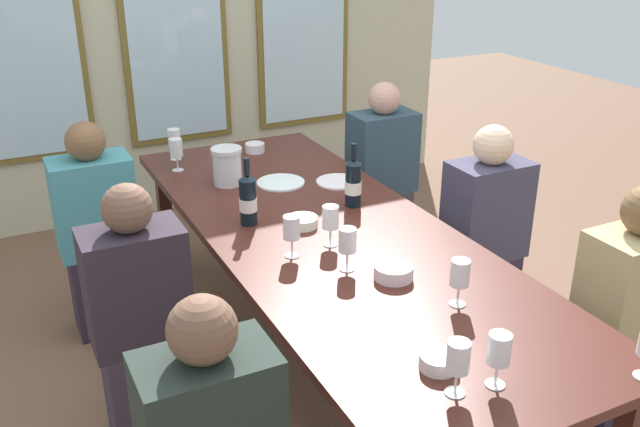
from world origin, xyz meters
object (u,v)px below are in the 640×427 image
at_px(wine_glass_6, 458,359).
at_px(seated_person_4, 141,323).
at_px(wine_bottle_1, 248,199).
at_px(tasting_bowl_1, 393,272).
at_px(white_plate_0, 338,182).
at_px(tasting_bowl_0, 302,222).
at_px(dining_table, 330,245).
at_px(wine_glass_5, 499,352).
at_px(wine_glass_3, 347,241).
at_px(metal_pitcher, 227,166).
at_px(wine_glass_0, 292,229).
at_px(tasting_bowl_3, 255,148).
at_px(white_plate_1, 281,183).
at_px(seated_person_1, 381,178).
at_px(wine_glass_1, 174,139).
at_px(wine_glass_7, 460,274).
at_px(wine_glass_2, 330,218).
at_px(wine_bottle_0, 353,183).
at_px(seated_person_3, 624,327).
at_px(seated_person_5, 484,240).
at_px(seated_person_0, 98,235).
at_px(wine_glass_8, 176,149).
at_px(tasting_bowl_2, 439,361).

height_order(wine_glass_6, seated_person_4, seated_person_4).
xyz_separation_m(wine_bottle_1, tasting_bowl_1, (0.31, -0.71, -0.09)).
height_order(white_plate_0, tasting_bowl_0, tasting_bowl_0).
xyz_separation_m(dining_table, tasting_bowl_0, (-0.08, 0.11, 0.08)).
bearing_deg(wine_glass_5, wine_glass_3, 93.28).
relative_size(white_plate_0, wine_bottle_1, 0.73).
bearing_deg(metal_pitcher, wine_glass_0, -92.63).
relative_size(wine_bottle_1, tasting_bowl_3, 2.77).
xyz_separation_m(white_plate_0, wine_glass_0, (-0.55, -0.64, 0.11)).
xyz_separation_m(white_plate_1, seated_person_1, (0.80, 0.32, -0.22)).
xyz_separation_m(dining_table, wine_glass_1, (-0.33, 1.23, 0.18)).
relative_size(wine_bottle_1, seated_person_4, 0.28).
distance_m(metal_pitcher, seated_person_1, 1.11).
relative_size(tasting_bowl_3, wine_glass_0, 0.63).
xyz_separation_m(metal_pitcher, wine_glass_7, (0.33, -1.48, 0.03)).
height_order(white_plate_1, wine_glass_2, wine_glass_2).
distance_m(tasting_bowl_3, wine_glass_2, 1.28).
relative_size(metal_pitcher, wine_glass_6, 1.09).
xyz_separation_m(wine_bottle_1, wine_glass_5, (0.23, -1.39, 0.00)).
height_order(dining_table, wine_glass_5, wine_glass_5).
bearing_deg(wine_bottle_1, wine_glass_7, -67.22).
bearing_deg(wine_glass_2, wine_glass_7, -73.55).
height_order(white_plate_0, wine_glass_7, wine_glass_7).
relative_size(wine_glass_1, seated_person_1, 0.16).
bearing_deg(wine_glass_2, white_plate_1, 82.47).
distance_m(wine_bottle_0, wine_glass_1, 1.16).
bearing_deg(wine_glass_2, seated_person_3, -40.47).
bearing_deg(tasting_bowl_3, seated_person_1, -15.41).
distance_m(metal_pitcher, wine_glass_5, 1.90).
relative_size(wine_glass_7, seated_person_5, 0.16).
bearing_deg(wine_bottle_1, tasting_bowl_1, -66.44).
distance_m(wine_glass_7, seated_person_0, 1.91).
bearing_deg(wine_bottle_0, metal_pitcher, 129.24).
distance_m(wine_glass_3, seated_person_3, 1.13).
distance_m(white_plate_0, wine_glass_2, 0.73).
xyz_separation_m(metal_pitcher, wine_glass_6, (0.02, -1.87, 0.02)).
xyz_separation_m(wine_glass_5, wine_glass_6, (-0.13, 0.02, -0.00)).
relative_size(wine_glass_3, seated_person_4, 0.16).
distance_m(wine_bottle_1, tasting_bowl_3, 1.00).
height_order(tasting_bowl_0, seated_person_0, seated_person_0).
relative_size(dining_table, tasting_bowl_0, 20.17).
bearing_deg(wine_glass_8, wine_glass_7, -74.39).
height_order(seated_person_3, seated_person_5, same).
distance_m(wine_glass_0, wine_glass_7, 0.70).
bearing_deg(wine_glass_7, metal_pitcher, 102.49).
bearing_deg(seated_person_0, tasting_bowl_2, -69.94).
height_order(dining_table, wine_bottle_0, wine_bottle_0).
bearing_deg(tasting_bowl_0, seated_person_3, -46.94).
bearing_deg(wine_bottle_1, seated_person_5, -12.73).
height_order(wine_glass_5, seated_person_1, seated_person_1).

